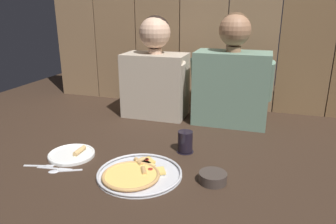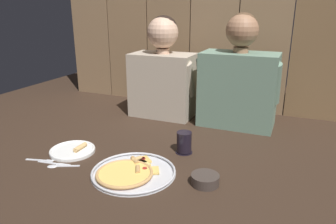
% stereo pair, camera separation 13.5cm
% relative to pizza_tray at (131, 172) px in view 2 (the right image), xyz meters
% --- Properties ---
extents(ground_plane, '(3.20, 3.20, 0.00)m').
position_rel_pizza_tray_xyz_m(ground_plane, '(0.05, 0.21, -0.01)').
color(ground_plane, '#332319').
extents(pizza_tray, '(0.35, 0.35, 0.03)m').
position_rel_pizza_tray_xyz_m(pizza_tray, '(0.00, 0.00, 0.00)').
color(pizza_tray, silver).
rests_on(pizza_tray, ground).
extents(dinner_plate, '(0.21, 0.21, 0.03)m').
position_rel_pizza_tray_xyz_m(dinner_plate, '(-0.35, 0.08, -0.00)').
color(dinner_plate, white).
rests_on(dinner_plate, ground).
extents(drinking_glass, '(0.08, 0.08, 0.10)m').
position_rel_pizza_tray_xyz_m(drinking_glass, '(0.13, 0.28, 0.04)').
color(drinking_glass, black).
rests_on(drinking_glass, ground).
extents(dipping_bowl, '(0.11, 0.11, 0.04)m').
position_rel_pizza_tray_xyz_m(dipping_bowl, '(0.30, 0.04, 0.01)').
color(dipping_bowl, '#3D332D').
rests_on(dipping_bowl, ground).
extents(table_fork, '(0.13, 0.05, 0.01)m').
position_rel_pizza_tray_xyz_m(table_fork, '(-0.43, -0.05, -0.01)').
color(table_fork, silver).
rests_on(table_fork, ground).
extents(table_knife, '(0.16, 0.04, 0.01)m').
position_rel_pizza_tray_xyz_m(table_knife, '(-0.36, -0.05, -0.01)').
color(table_knife, silver).
rests_on(table_knife, ground).
extents(table_spoon, '(0.14, 0.08, 0.01)m').
position_rel_pizza_tray_xyz_m(table_spoon, '(-0.32, -0.06, -0.01)').
color(table_spoon, silver).
rests_on(table_spoon, ground).
extents(diner_left, '(0.42, 0.23, 0.61)m').
position_rel_pizza_tray_xyz_m(diner_left, '(-0.18, 0.75, 0.26)').
color(diner_left, '#B2A38E').
rests_on(diner_left, ground).
extents(diner_right, '(0.45, 0.23, 0.63)m').
position_rel_pizza_tray_xyz_m(diner_right, '(0.28, 0.75, 0.26)').
color(diner_right, slate).
rests_on(diner_right, ground).
extents(wooden_backdrop_wall, '(2.19, 0.03, 1.19)m').
position_rel_pizza_tray_xyz_m(wooden_backdrop_wall, '(0.05, 1.04, 0.59)').
color(wooden_backdrop_wall, '#826445').
rests_on(wooden_backdrop_wall, ground).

